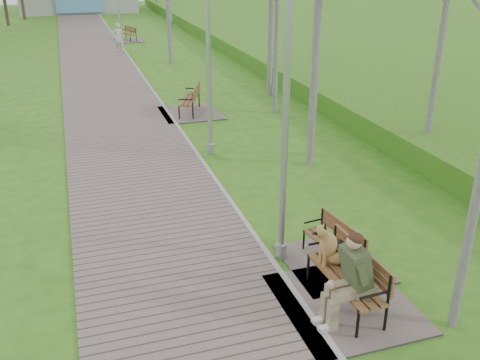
# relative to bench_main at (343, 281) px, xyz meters

# --- Properties ---
(walkway) EXTENTS (3.50, 67.00, 0.04)m
(walkway) POSITION_rel_bench_main_xyz_m (-2.31, 16.80, -0.49)
(walkway) COLOR #72635C
(walkway) RESTS_ON ground
(kerb) EXTENTS (0.10, 67.00, 0.05)m
(kerb) POSITION_rel_bench_main_xyz_m (-0.56, 16.80, -0.48)
(kerb) COLOR #999993
(kerb) RESTS_ON ground
(embankment) EXTENTS (14.00, 70.00, 1.60)m
(embankment) POSITION_rel_bench_main_xyz_m (11.44, 15.30, -0.51)
(embankment) COLOR #569624
(embankment) RESTS_ON ground
(bench_main) EXTENTS (2.05, 2.28, 1.79)m
(bench_main) POSITION_rel_bench_main_xyz_m (0.00, 0.00, 0.00)
(bench_main) COLOR #72635C
(bench_main) RESTS_ON ground
(bench_second) EXTENTS (1.66, 1.84, 1.02)m
(bench_second) POSITION_rel_bench_main_xyz_m (0.43, 1.20, -0.32)
(bench_second) COLOR #72635C
(bench_second) RESTS_ON ground
(bench_third) EXTENTS (1.99, 2.21, 1.22)m
(bench_third) POSITION_rel_bench_main_xyz_m (0.15, 11.48, -0.28)
(bench_third) COLOR #72635C
(bench_third) RESTS_ON ground
(bench_far) EXTENTS (1.72, 1.91, 1.05)m
(bench_far) POSITION_rel_bench_main_xyz_m (0.09, 28.26, -0.31)
(bench_far) COLOR #72635C
(bench_far) RESTS_ON ground
(lamp_post_near) EXTENTS (0.20, 0.20, 5.26)m
(lamp_post_near) POSITION_rel_bench_main_xyz_m (-0.37, 1.69, 1.95)
(lamp_post_near) COLOR #A5A7AD
(lamp_post_near) RESTS_ON ground
(lamp_post_second) EXTENTS (0.20, 0.20, 5.29)m
(lamp_post_second) POSITION_rel_bench_main_xyz_m (-0.19, 7.40, 1.96)
(lamp_post_second) COLOR #A5A7AD
(lamp_post_second) RESTS_ON ground
(pedestrian_near) EXTENTS (0.60, 0.42, 1.56)m
(pedestrian_near) POSITION_rel_bench_main_xyz_m (-0.86, 24.52, 0.27)
(pedestrian_near) COLOR beige
(pedestrian_near) RESTS_ON ground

